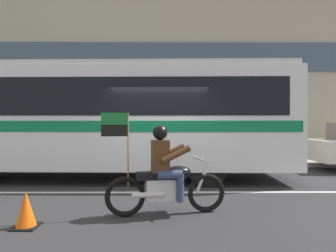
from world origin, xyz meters
name	(u,v)px	position (x,y,z in m)	size (l,w,h in m)	color
ground_plane	(158,187)	(0.00, 0.00, 0.00)	(60.00, 60.00, 0.00)	#2B2B2D
sidewalk_curb	(162,159)	(0.00, 5.10, 0.07)	(28.00, 3.80, 0.15)	#B7B2A8
lane_center_stripe	(158,192)	(0.00, -0.60, 0.00)	(26.60, 0.14, 0.01)	silver
office_building_facade	(162,17)	(0.00, 7.39, 7.02)	(28.00, 0.89, 14.03)	gray
transit_bus	(99,114)	(-1.77, 1.19, 1.88)	(11.02, 2.90, 3.22)	silver
motorcycle_with_rider	(165,176)	(0.18, -2.23, 0.67)	(2.17, 0.74, 1.78)	black
fire_hydrant	(238,152)	(2.96, 3.80, 0.52)	(0.22, 0.30, 0.75)	gold
traffic_cone	(26,211)	(-1.95, -2.86, 0.26)	(0.36, 0.36, 0.55)	#EA590F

